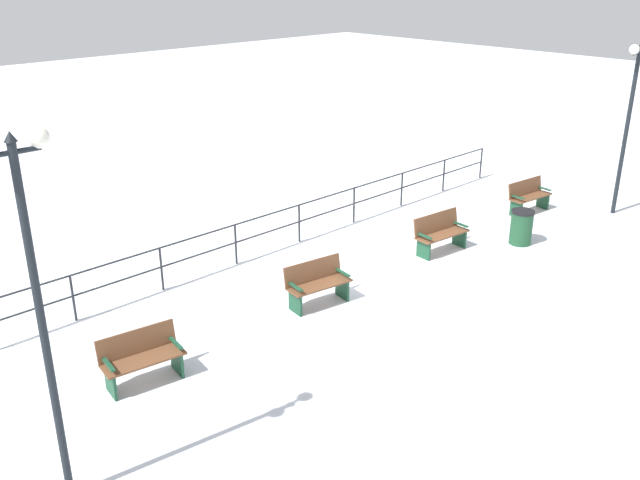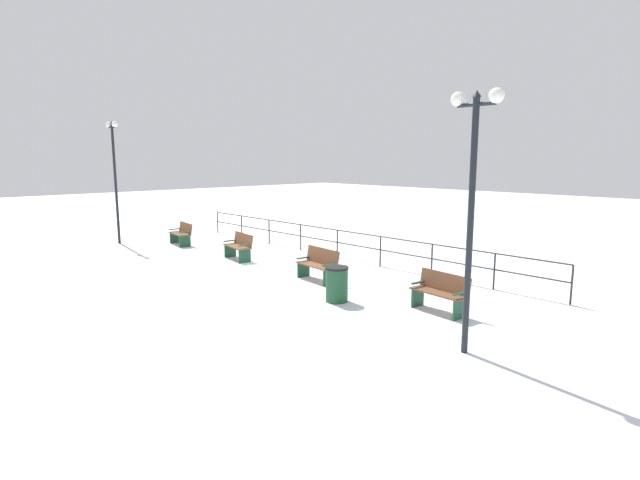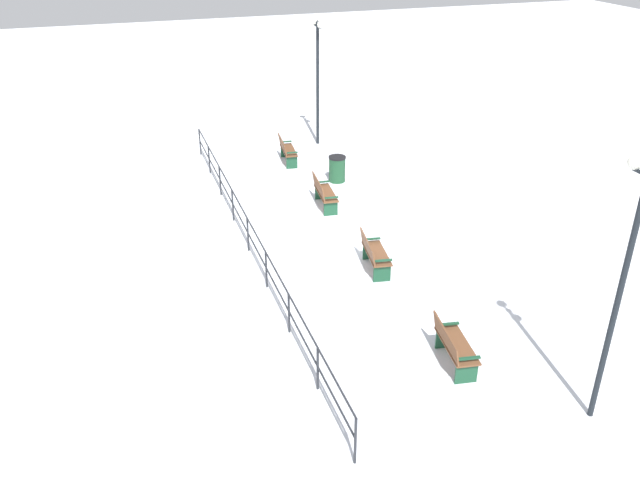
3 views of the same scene
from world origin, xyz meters
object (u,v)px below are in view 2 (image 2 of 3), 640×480
at_px(bench_second, 239,246).
at_px(lamppost_near, 114,162).
at_px(bench_nearest, 182,234).
at_px(trash_bin, 337,284).
at_px(bench_fourth, 440,292).
at_px(lamppost_middle, 473,179).
at_px(bench_third, 318,264).

height_order(bench_second, lamppost_near, lamppost_near).
distance_m(bench_nearest, trash_bin, 10.26).
bearing_deg(bench_fourth, lamppost_middle, 50.48).
bearing_deg(trash_bin, lamppost_middle, 81.23).
bearing_deg(bench_fourth, trash_bin, -57.00).
bearing_deg(bench_nearest, bench_second, 99.15).
bearing_deg(trash_bin, bench_nearest, -96.30).
height_order(bench_third, trash_bin, bench_third).
xyz_separation_m(bench_nearest, lamppost_near, (1.74, -2.15, 2.93)).
distance_m(bench_nearest, lamppost_middle, 14.52).
bearing_deg(bench_fourth, bench_second, -83.90).
height_order(bench_third, bench_fourth, bench_third).
bearing_deg(trash_bin, bench_second, -100.86).
xyz_separation_m(bench_third, trash_bin, (1.12, 1.89, -0.04)).
distance_m(bench_second, trash_bin, 6.15).
bearing_deg(lamppost_middle, trash_bin, -98.77).
bearing_deg(trash_bin, bench_fourth, 116.75).
distance_m(bench_nearest, bench_fourth, 12.45).
relative_size(lamppost_near, lamppost_middle, 1.07).
bearing_deg(bench_second, trash_bin, 88.05).
relative_size(bench_second, bench_fourth, 0.99).
bearing_deg(lamppost_near, lamppost_middle, 90.00).
relative_size(bench_second, lamppost_near, 0.29).
bearing_deg(lamppost_near, trash_bin, 92.83).
relative_size(bench_fourth, trash_bin, 1.66).
xyz_separation_m(bench_nearest, bench_fourth, (-0.01, 12.45, 0.01)).
xyz_separation_m(bench_fourth, trash_bin, (1.14, -2.26, -0.04)).
relative_size(bench_fourth, lamppost_middle, 0.31).
distance_m(bench_second, bench_fourth, 8.30).
bearing_deg(bench_nearest, lamppost_near, -42.43).
relative_size(bench_nearest, bench_second, 1.00).
bearing_deg(bench_fourth, bench_nearest, -83.70).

